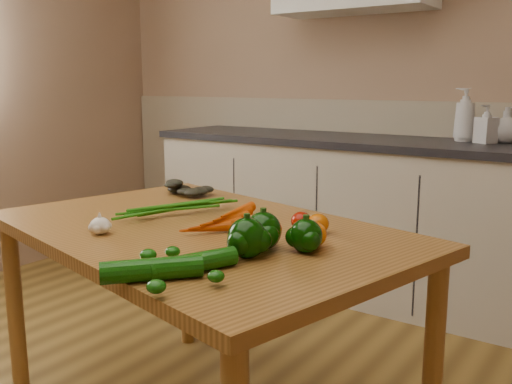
{
  "coord_description": "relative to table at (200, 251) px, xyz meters",
  "views": [
    {
      "loc": [
        1.37,
        -0.78,
        1.2
      ],
      "look_at": [
        0.25,
        0.83,
        0.83
      ],
      "focal_mm": 40.0,
      "sensor_mm": 36.0,
      "label": 1
    }
  ],
  "objects": [
    {
      "name": "soap_bottle_b",
      "position": [
        0.48,
        1.68,
        0.33
      ],
      "size": [
        0.12,
        0.12,
        0.19
      ],
      "primitive_type": "imported",
      "rotation": [
        0.0,
        0.0,
        5.79
      ],
      "color": "silver",
      "rests_on": "counter_run"
    },
    {
      "name": "soap_bottle_c",
      "position": [
        0.56,
        1.76,
        0.33
      ],
      "size": [
        0.15,
        0.15,
        0.18
      ],
      "primitive_type": "imported",
      "rotation": [
        0.0,
        0.0,
        1.54
      ],
      "color": "silver",
      "rests_on": "counter_run"
    },
    {
      "name": "pepper_b",
      "position": [
        0.42,
        -0.05,
        0.13
      ],
      "size": [
        0.09,
        0.09,
        0.09
      ],
      "primitive_type": "sphere",
      "color": "black",
      "rests_on": "table"
    },
    {
      "name": "soap_bottle_a",
      "position": [
        0.36,
        1.72,
        0.38
      ],
      "size": [
        0.13,
        0.13,
        0.28
      ],
      "primitive_type": "imported",
      "rotation": [
        0.0,
        0.0,
        4.97
      ],
      "color": "silver",
      "rests_on": "counter_run"
    },
    {
      "name": "tomato_c",
      "position": [
        0.41,
        0.01,
        0.12
      ],
      "size": [
        0.08,
        0.08,
        0.07
      ],
      "primitive_type": "ellipsoid",
      "color": "#CC5A05",
      "rests_on": "table"
    },
    {
      "name": "pepper_c",
      "position": [
        0.32,
        -0.18,
        0.14
      ],
      "size": [
        0.11,
        0.11,
        0.11
      ],
      "primitive_type": "sphere",
      "color": "black",
      "rests_on": "table"
    },
    {
      "name": "pepper_a",
      "position": [
        0.31,
        -0.09,
        0.13
      ],
      "size": [
        0.1,
        0.1,
        0.1
      ],
      "primitive_type": "sphere",
      "color": "black",
      "rests_on": "table"
    },
    {
      "name": "tomato_a",
      "position": [
        0.3,
        0.14,
        0.11
      ],
      "size": [
        0.07,
        0.07,
        0.06
      ],
      "primitive_type": "ellipsoid",
      "color": "#961002",
      "rests_on": "table"
    },
    {
      "name": "carrot_bunch",
      "position": [
        0.01,
        0.04,
        0.12
      ],
      "size": [
        0.3,
        0.25,
        0.07
      ],
      "primitive_type": null,
      "rotation": [
        0.0,
        0.0,
        -0.23
      ],
      "color": "#D14804",
      "rests_on": "table"
    },
    {
      "name": "garlic_bulb",
      "position": [
        -0.19,
        -0.24,
        0.11
      ],
      "size": [
        0.06,
        0.06,
        0.05
      ],
      "primitive_type": "ellipsoid",
      "color": "white",
      "rests_on": "table"
    },
    {
      "name": "zucchini_b",
      "position": [
        0.24,
        -0.46,
        0.11
      ],
      "size": [
        0.2,
        0.22,
        0.05
      ],
      "primitive_type": "cylinder",
      "rotation": [
        1.57,
        0.0,
        -0.71
      ],
      "color": "#0B4507",
      "rests_on": "table"
    },
    {
      "name": "counter_run",
      "position": [
        0.01,
        1.61,
        -0.21
      ],
      "size": [
        2.84,
        0.64,
        1.14
      ],
      "color": "#B9AF9A",
      "rests_on": "ground"
    },
    {
      "name": "tomato_b",
      "position": [
        0.36,
        0.14,
        0.11
      ],
      "size": [
        0.07,
        0.07,
        0.06
      ],
      "primitive_type": "ellipsoid",
      "color": "#CC5A05",
      "rests_on": "table"
    },
    {
      "name": "leafy_greens",
      "position": [
        -0.37,
        0.37,
        0.13
      ],
      "size": [
        0.2,
        0.18,
        0.1
      ],
      "primitive_type": null,
      "color": "black",
      "rests_on": "table"
    },
    {
      "name": "zucchini_a",
      "position": [
        0.28,
        -0.36,
        0.11
      ],
      "size": [
        0.13,
        0.23,
        0.05
      ],
      "primitive_type": "cylinder",
      "rotation": [
        1.57,
        0.0,
        -0.39
      ],
      "color": "#0B4507",
      "rests_on": "table"
    },
    {
      "name": "table",
      "position": [
        0.0,
        0.0,
        0.0
      ],
      "size": [
        1.56,
        1.19,
        0.75
      ],
      "rotation": [
        0.0,
        0.0,
        -0.23
      ],
      "color": "#96632B",
      "rests_on": "ground"
    },
    {
      "name": "room",
      "position": [
        -0.2,
        -0.41,
        0.58
      ],
      "size": [
        4.04,
        5.04,
        2.64
      ],
      "color": "olive",
      "rests_on": "ground"
    }
  ]
}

